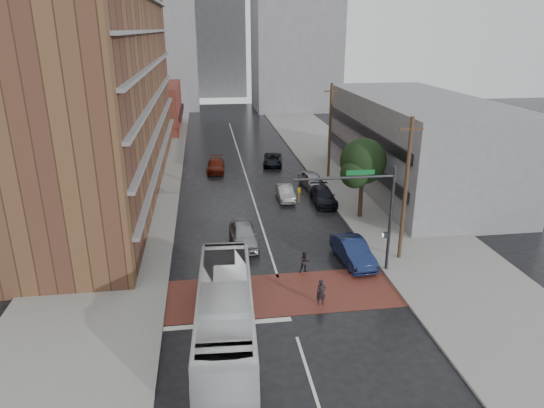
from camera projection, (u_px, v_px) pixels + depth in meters
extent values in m
plane|color=black|center=(284.00, 298.00, 29.10)|extent=(160.00, 160.00, 0.00)
cube|color=maroon|center=(283.00, 293.00, 29.56)|extent=(14.00, 5.00, 0.02)
cube|color=gray|center=(137.00, 182.00, 50.83)|extent=(9.00, 90.00, 0.15)
cube|color=gray|center=(350.00, 173.00, 53.85)|extent=(9.00, 90.00, 0.15)
cube|color=brown|center=(94.00, 43.00, 44.81)|extent=(10.00, 44.00, 28.00)
cube|color=maroon|center=(154.00, 107.00, 76.58)|extent=(8.00, 16.00, 7.00)
cube|color=gray|center=(415.00, 143.00, 48.34)|extent=(11.00, 26.00, 9.00)
cube|color=gray|center=(149.00, 24.00, 94.39)|extent=(18.00, 16.00, 32.00)
cube|color=gray|center=(296.00, 13.00, 91.80)|extent=(16.00, 14.00, 36.00)
cube|color=gray|center=(219.00, 43.00, 113.41)|extent=(12.00, 10.00, 24.00)
cylinder|color=#332319|center=(361.00, 196.00, 40.70)|extent=(0.36, 0.36, 4.00)
sphere|color=#1D3115|center=(363.00, 161.00, 39.68)|extent=(3.80, 3.80, 3.80)
sphere|color=#1D3115|center=(355.00, 174.00, 39.09)|extent=(2.40, 2.40, 2.40)
sphere|color=#1D3115|center=(369.00, 165.00, 40.73)|extent=(2.60, 2.60, 2.60)
cylinder|color=#2D2D33|center=(390.00, 220.00, 31.15)|extent=(0.20, 0.20, 7.20)
cylinder|color=#2D2D33|center=(344.00, 178.00, 29.71)|extent=(6.40, 0.16, 0.16)
imported|color=gold|center=(299.00, 195.00, 29.68)|extent=(0.20, 0.16, 1.00)
cube|color=#0C5926|center=(360.00, 173.00, 29.74)|extent=(1.80, 0.05, 0.30)
cube|color=#2D2D33|center=(385.00, 235.00, 31.46)|extent=(0.30, 0.30, 0.35)
cylinder|color=#473321|center=(405.00, 192.00, 32.27)|extent=(0.26, 0.26, 10.00)
cube|color=#473321|center=(412.00, 129.00, 30.84)|extent=(1.60, 0.12, 0.12)
cylinder|color=#473321|center=(330.00, 132.00, 50.88)|extent=(0.26, 0.26, 10.00)
cube|color=#473321|center=(332.00, 91.00, 49.45)|extent=(1.60, 0.12, 0.12)
imported|color=silver|center=(225.00, 313.00, 24.56)|extent=(3.39, 11.98, 3.30)
imported|color=black|center=(321.00, 292.00, 28.16)|extent=(0.60, 0.43, 1.57)
imported|color=black|center=(305.00, 262.00, 31.89)|extent=(0.73, 0.57, 1.46)
imported|color=#94969B|center=(243.00, 235.00, 35.94)|extent=(2.07, 4.90, 1.65)
imported|color=#9DA0A4|center=(285.00, 193.00, 45.59)|extent=(1.44, 4.08, 1.34)
imported|color=#66180B|center=(216.00, 165.00, 54.68)|extent=(2.22, 4.83, 1.37)
imported|color=black|center=(273.00, 159.00, 57.31)|extent=(2.86, 4.92, 1.29)
imported|color=#131E44|center=(353.00, 251.00, 33.26)|extent=(2.15, 5.09, 1.63)
imported|color=black|center=(323.00, 196.00, 44.58)|extent=(2.10, 4.85, 1.39)
imported|color=#9C9FA3|center=(312.00, 180.00, 48.97)|extent=(2.45, 4.83, 1.58)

